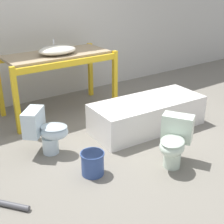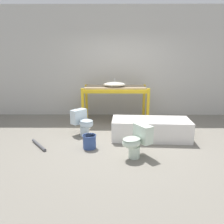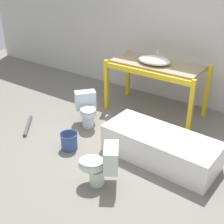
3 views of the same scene
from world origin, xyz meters
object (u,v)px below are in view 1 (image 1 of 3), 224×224
(bathtub_main, at_px, (148,112))
(toilet_far, at_px, (45,130))
(bucket_white, at_px, (93,163))
(toilet_near, at_px, (174,140))
(sink_basin, at_px, (57,50))

(bathtub_main, height_order, toilet_far, toilet_far)
(bathtub_main, distance_m, bucket_white, 1.41)
(bathtub_main, bearing_deg, toilet_near, -110.36)
(bathtub_main, relative_size, toilet_far, 2.85)
(toilet_near, bearing_deg, toilet_far, -167.39)
(bucket_white, bearing_deg, toilet_near, -23.43)
(sink_basin, distance_m, toilet_near, 2.32)
(toilet_near, relative_size, toilet_far, 1.02)
(sink_basin, xyz_separation_m, toilet_near, (0.39, -2.16, -0.73))
(sink_basin, height_order, bathtub_main, sink_basin)
(bathtub_main, height_order, bucket_white, bathtub_main)
(sink_basin, bearing_deg, bathtub_main, -57.07)
(toilet_near, relative_size, bucket_white, 2.24)
(sink_basin, height_order, bucket_white, sink_basin)
(toilet_near, bearing_deg, bathtub_main, 124.30)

